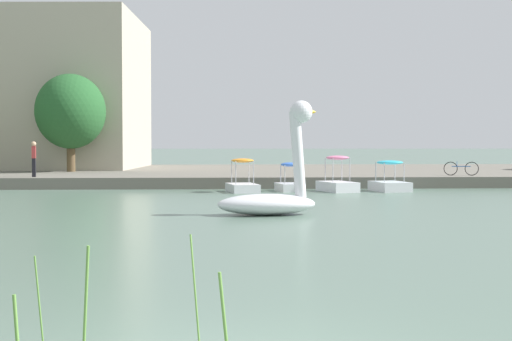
% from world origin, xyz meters
% --- Properties ---
extents(shore_bank_far, '(114.98, 22.75, 0.57)m').
position_xyz_m(shore_bank_far, '(0.00, 41.07, 0.29)').
color(shore_bank_far, '#6B665B').
rests_on(shore_bank_far, ground_plane).
extents(swan_boat, '(3.30, 1.80, 3.65)m').
position_xyz_m(swan_boat, '(1.60, 16.30, 0.82)').
color(swan_boat, white).
rests_on(swan_boat, ground_plane).
extents(pedal_boat_orange, '(1.60, 2.41, 1.58)m').
position_xyz_m(pedal_boat_orange, '(1.00, 27.44, 0.44)').
color(pedal_boat_orange, white).
rests_on(pedal_boat_orange, ground_plane).
extents(pedal_boat_blue, '(1.35, 1.93, 1.37)m').
position_xyz_m(pedal_boat_blue, '(3.27, 27.94, 0.39)').
color(pedal_boat_blue, white).
rests_on(pedal_boat_blue, ground_plane).
extents(pedal_boat_pink, '(1.84, 2.52, 1.70)m').
position_xyz_m(pedal_boat_pink, '(5.49, 27.57, 0.44)').
color(pedal_boat_pink, white).
rests_on(pedal_boat_pink, ground_plane).
extents(pedal_boat_cyan, '(1.75, 2.38, 1.47)m').
position_xyz_m(pedal_boat_cyan, '(8.02, 27.72, 0.45)').
color(pedal_boat_cyan, white).
rests_on(pedal_boat_cyan, ground_plane).
extents(tree_broadleaf_left, '(4.48, 5.39, 5.86)m').
position_xyz_m(tree_broadleaf_left, '(-8.94, 37.96, 4.17)').
color(tree_broadleaf_left, brown).
rests_on(tree_broadleaf_left, shore_bank_far).
extents(person_on_path, '(0.25, 0.25, 1.80)m').
position_xyz_m(person_on_path, '(-9.45, 30.95, 1.57)').
color(person_on_path, black).
rests_on(person_on_path, shore_bank_far).
extents(bicycle_parked, '(1.78, 0.43, 0.74)m').
position_xyz_m(bicycle_parked, '(12.74, 31.53, 0.94)').
color(bicycle_parked, black).
rests_on(bicycle_parked, shore_bank_far).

